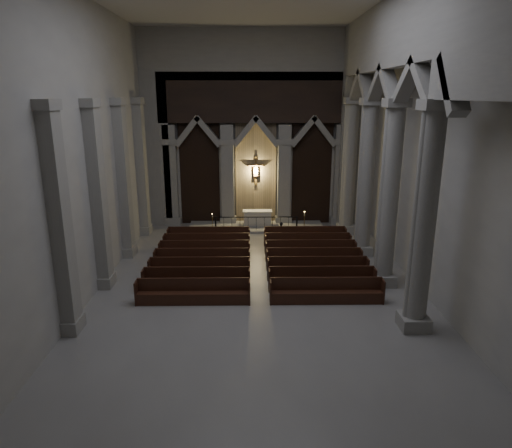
# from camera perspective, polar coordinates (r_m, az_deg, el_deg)

# --- Properties ---
(room) EXTENTS (24.00, 24.10, 12.00)m
(room) POSITION_cam_1_polar(r_m,az_deg,el_deg) (17.31, 0.53, 14.03)
(room) COLOR gray
(room) RESTS_ON ground
(sanctuary_wall) EXTENTS (14.00, 0.77, 12.00)m
(sanctuary_wall) POSITION_cam_1_polar(r_m,az_deg,el_deg) (28.87, -0.02, 12.76)
(sanctuary_wall) COLOR gray
(sanctuary_wall) RESTS_ON ground
(right_arcade) EXTENTS (1.00, 24.00, 12.00)m
(right_arcade) POSITION_cam_1_polar(r_m,az_deg,el_deg) (19.54, 17.31, 14.20)
(right_arcade) COLOR gray
(right_arcade) RESTS_ON ground
(left_pilasters) EXTENTS (0.60, 13.00, 8.03)m
(left_pilasters) POSITION_cam_1_polar(r_m,az_deg,el_deg) (22.15, -17.50, 4.05)
(left_pilasters) COLOR gray
(left_pilasters) RESTS_ON ground
(sanctuary_step) EXTENTS (8.50, 2.60, 0.15)m
(sanctuary_step) POSITION_cam_1_polar(r_m,az_deg,el_deg) (29.04, 0.00, -0.34)
(sanctuary_step) COLOR gray
(sanctuary_step) RESTS_ON ground
(altar) EXTENTS (1.87, 0.75, 0.95)m
(altar) POSITION_cam_1_polar(r_m,az_deg,el_deg) (29.03, 0.18, 0.79)
(altar) COLOR beige
(altar) RESTS_ON sanctuary_step
(altar_rail) EXTENTS (5.09, 0.09, 1.00)m
(altar_rail) POSITION_cam_1_polar(r_m,az_deg,el_deg) (28.01, 0.03, 0.31)
(altar_rail) COLOR black
(altar_rail) RESTS_ON ground
(candle_stand_left) EXTENTS (0.22, 0.22, 1.32)m
(candle_stand_left) POSITION_cam_1_polar(r_m,az_deg,el_deg) (27.68, -5.44, -0.61)
(candle_stand_left) COLOR olive
(candle_stand_left) RESTS_ON ground
(candle_stand_right) EXTENTS (0.26, 0.26, 1.51)m
(candle_stand_right) POSITION_cam_1_polar(r_m,az_deg,el_deg) (27.47, 6.02, -0.64)
(candle_stand_right) COLOR olive
(candle_stand_right) RESTS_ON ground
(pews) EXTENTS (10.01, 7.98, 1.03)m
(pews) POSITION_cam_1_polar(r_m,az_deg,el_deg) (22.14, 0.27, -4.84)
(pews) COLOR black
(pews) RESTS_ON ground
(worshipper) EXTENTS (0.46, 0.33, 1.17)m
(worshipper) POSITION_cam_1_polar(r_m,az_deg,el_deg) (26.16, 3.18, -1.02)
(worshipper) COLOR black
(worshipper) RESTS_ON ground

